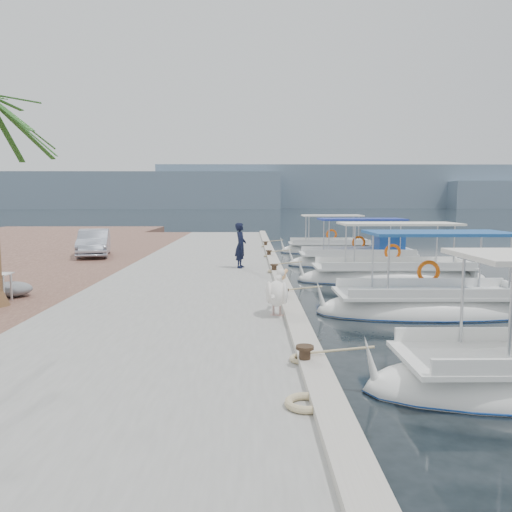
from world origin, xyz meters
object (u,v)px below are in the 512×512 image
Objects in this scene: fisherman at (241,245)px; fishing_caique_b at (430,309)px; fishing_caique_d at (359,261)px; fishing_caique_e at (329,250)px; parked_car at (94,243)px; pelican at (277,292)px; fishing_caique_c at (392,278)px.

fishing_caique_b is at bearing -126.29° from fisherman.
fishing_caique_d is at bearing -39.85° from fisherman.
fishing_caique_b is at bearing -89.23° from fishing_caique_e.
pelican is at bearing -70.34° from parked_car.
fishing_caique_c reaches higher than parked_car.
fishing_caique_d is 13.38m from pelican.
fishing_caique_b and fishing_caique_c have the same top height.
fishing_caique_c is 1.93× the size of parked_car.
fishing_caique_e is 11.72m from fisherman.
parked_car is at bearing 161.27° from fishing_caique_c.
fishing_caique_c is 13.43m from parked_car.
fishing_caique_d reaches higher than parked_car.
fishing_caique_e reaches higher than pelican.
pelican is (-4.29, -2.33, 0.90)m from fishing_caique_b.
fishing_caique_e is 3.36× the size of fisherman.
fishing_caique_c is at bearing -80.50° from fisherman.
fishing_caique_c is (0.53, 5.53, -0.00)m from fishing_caique_b.
parked_car is (-6.89, 4.17, -0.24)m from fisherman.
fishing_caique_d is at bearing 69.95° from pelican.
fishing_caique_d is 1.74× the size of parked_car.
fishing_caique_b is at bearing -52.19° from parked_car.
fishing_caique_b and fishing_caique_d have the same top height.
fishing_caique_c is 4.69m from fishing_caique_d.
pelican is at bearing -151.54° from fishing_caique_b.
parked_car is (-12.15, 9.83, 1.00)m from fishing_caique_b.
fishing_caique_b reaches higher than pelican.
fishing_caique_b reaches higher than fisherman.
fisherman is (-5.55, -4.55, 1.17)m from fishing_caique_d.
pelican is 0.76× the size of fisherman.
parked_car is at bearing -152.04° from fishing_caique_e.
fishing_caique_b is 4.77× the size of pelican.
fishing_caique_c is 10.66m from fishing_caique_e.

